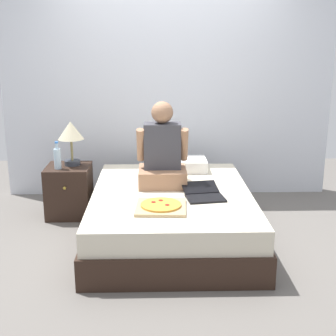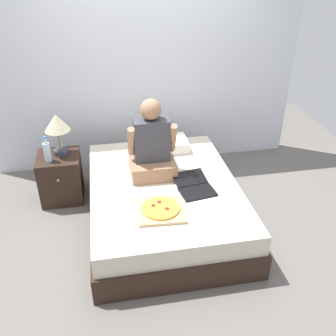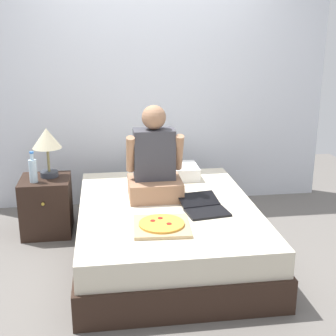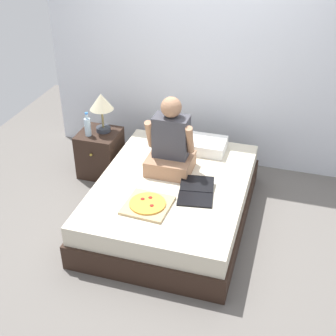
{
  "view_description": "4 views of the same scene",
  "coord_description": "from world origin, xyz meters",
  "px_view_note": "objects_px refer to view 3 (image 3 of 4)",
  "views": [
    {
      "loc": [
        -0.14,
        -4.0,
        1.78
      ],
      "look_at": [
        -0.04,
        -0.19,
        0.72
      ],
      "focal_mm": 50.0,
      "sensor_mm": 36.0,
      "label": 1
    },
    {
      "loc": [
        -0.51,
        -3.01,
        2.43
      ],
      "look_at": [
        0.04,
        0.0,
        0.61
      ],
      "focal_mm": 40.0,
      "sensor_mm": 36.0,
      "label": 2
    },
    {
      "loc": [
        -0.48,
        -3.51,
        1.84
      ],
      "look_at": [
        -0.0,
        -0.07,
        0.78
      ],
      "focal_mm": 50.0,
      "sensor_mm": 36.0,
      "label": 3
    },
    {
      "loc": [
        1.04,
        -3.61,
        2.97
      ],
      "look_at": [
        -0.04,
        -0.01,
        0.6
      ],
      "focal_mm": 50.0,
      "sensor_mm": 36.0,
      "label": 4
    }
  ],
  "objects_px": {
    "laptop": "(204,208)",
    "lamp_on_left_nightstand": "(47,142)",
    "person_seated": "(154,164)",
    "pizza_box": "(162,225)",
    "water_bottle": "(33,170)",
    "bed": "(167,230)",
    "nightstand_left": "(47,206)"
  },
  "relations": [
    {
      "from": "nightstand_left",
      "to": "water_bottle",
      "type": "bearing_deg",
      "value": -131.65
    },
    {
      "from": "water_bottle",
      "to": "bed",
      "type": "bearing_deg",
      "value": -24.61
    },
    {
      "from": "nightstand_left",
      "to": "laptop",
      "type": "bearing_deg",
      "value": -30.26
    },
    {
      "from": "water_bottle",
      "to": "pizza_box",
      "type": "relative_size",
      "value": 0.65
    },
    {
      "from": "person_seated",
      "to": "pizza_box",
      "type": "relative_size",
      "value": 1.84
    },
    {
      "from": "nightstand_left",
      "to": "laptop",
      "type": "distance_m",
      "value": 1.53
    },
    {
      "from": "bed",
      "to": "pizza_box",
      "type": "distance_m",
      "value": 0.52
    },
    {
      "from": "pizza_box",
      "to": "laptop",
      "type": "bearing_deg",
      "value": 37.0
    },
    {
      "from": "laptop",
      "to": "lamp_on_left_nightstand",
      "type": "bearing_deg",
      "value": 147.32
    },
    {
      "from": "lamp_on_left_nightstand",
      "to": "laptop",
      "type": "distance_m",
      "value": 1.55
    },
    {
      "from": "lamp_on_left_nightstand",
      "to": "pizza_box",
      "type": "distance_m",
      "value": 1.46
    },
    {
      "from": "water_bottle",
      "to": "person_seated",
      "type": "height_order",
      "value": "person_seated"
    },
    {
      "from": "nightstand_left",
      "to": "person_seated",
      "type": "bearing_deg",
      "value": -22.36
    },
    {
      "from": "water_bottle",
      "to": "lamp_on_left_nightstand",
      "type": "bearing_deg",
      "value": 49.4
    },
    {
      "from": "person_seated",
      "to": "lamp_on_left_nightstand",
      "type": "bearing_deg",
      "value": 154.17
    },
    {
      "from": "water_bottle",
      "to": "person_seated",
      "type": "distance_m",
      "value": 1.08
    },
    {
      "from": "bed",
      "to": "laptop",
      "type": "height_order",
      "value": "laptop"
    },
    {
      "from": "lamp_on_left_nightstand",
      "to": "person_seated",
      "type": "distance_m",
      "value": 1.02
    },
    {
      "from": "lamp_on_left_nightstand",
      "to": "nightstand_left",
      "type": "bearing_deg",
      "value": -128.62
    },
    {
      "from": "water_bottle",
      "to": "laptop",
      "type": "xyz_separation_m",
      "value": [
        1.39,
        -0.67,
        -0.17
      ]
    },
    {
      "from": "laptop",
      "to": "pizza_box",
      "type": "height_order",
      "value": "laptop"
    },
    {
      "from": "bed",
      "to": "water_bottle",
      "type": "xyz_separation_m",
      "value": [
        -1.11,
        0.51,
        0.41
      ]
    },
    {
      "from": "person_seated",
      "to": "laptop",
      "type": "height_order",
      "value": "person_seated"
    },
    {
      "from": "nightstand_left",
      "to": "person_seated",
      "type": "xyz_separation_m",
      "value": [
        0.96,
        -0.39,
        0.47
      ]
    },
    {
      "from": "bed",
      "to": "nightstand_left",
      "type": "bearing_deg",
      "value": 149.87
    },
    {
      "from": "bed",
      "to": "person_seated",
      "type": "bearing_deg",
      "value": 110.79
    },
    {
      "from": "nightstand_left",
      "to": "pizza_box",
      "type": "distance_m",
      "value": 1.42
    },
    {
      "from": "nightstand_left",
      "to": "water_bottle",
      "type": "xyz_separation_m",
      "value": [
        -0.08,
        -0.09,
        0.37
      ]
    },
    {
      "from": "bed",
      "to": "water_bottle",
      "type": "bearing_deg",
      "value": 155.39
    },
    {
      "from": "water_bottle",
      "to": "laptop",
      "type": "relative_size",
      "value": 0.6
    },
    {
      "from": "bed",
      "to": "pizza_box",
      "type": "bearing_deg",
      "value": -102.84
    },
    {
      "from": "laptop",
      "to": "nightstand_left",
      "type": "bearing_deg",
      "value": 149.74
    }
  ]
}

